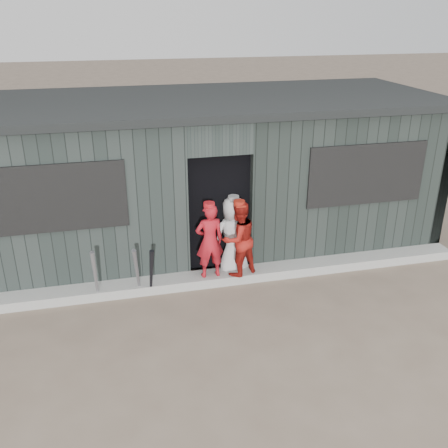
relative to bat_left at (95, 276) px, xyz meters
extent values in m
plane|color=brown|center=(1.95, -1.66, -0.43)|extent=(80.00, 80.00, 0.00)
cube|color=gray|center=(1.95, 0.16, -0.35)|extent=(8.00, 0.36, 0.15)
cone|color=gray|center=(0.00, 0.00, 0.00)|extent=(0.09, 0.20, 0.86)
cone|color=slate|center=(0.60, 0.00, -0.01)|extent=(0.13, 0.29, 0.84)
cone|color=black|center=(0.80, -0.04, -0.03)|extent=(0.13, 0.23, 0.81)
imported|color=#AE1520|center=(1.72, 0.13, 0.32)|extent=(0.46, 0.32, 1.20)
imported|color=maroon|center=(2.17, 0.09, 0.32)|extent=(0.71, 0.64, 1.20)
imported|color=silver|center=(2.16, 0.37, 0.24)|extent=(0.73, 0.55, 1.33)
cube|color=black|center=(1.95, 1.84, 0.77)|extent=(7.60, 2.70, 2.20)
cube|color=#29302E|center=(-0.30, 0.44, 0.82)|extent=(3.50, 0.20, 2.50)
cube|color=#242B28|center=(4.20, 0.44, 0.82)|extent=(3.50, 0.20, 2.50)
cube|color=#2C3532|center=(1.95, 0.44, 1.82)|extent=(1.00, 0.20, 0.50)
cube|color=#2A312F|center=(5.85, 1.84, 0.82)|extent=(0.20, 3.00, 2.50)
cube|color=#252C2A|center=(1.95, 3.24, 0.82)|extent=(8.00, 0.20, 2.50)
cube|color=black|center=(1.95, 1.84, 2.13)|extent=(8.30, 3.30, 0.12)
cube|color=black|center=(-0.45, 0.32, 1.12)|extent=(2.00, 0.04, 1.00)
cube|color=black|center=(4.35, 0.32, 1.12)|extent=(2.00, 0.04, 1.00)
cube|color=black|center=(1.72, 0.89, 0.92)|extent=(0.22, 0.22, 0.97)
cube|color=black|center=(1.98, 1.02, 0.87)|extent=(0.24, 0.21, 0.92)
camera|label=1|loc=(0.36, -6.59, 3.57)|focal=40.00mm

